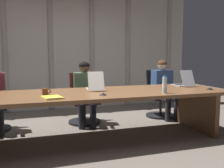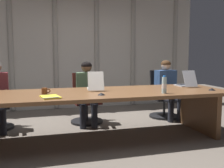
{
  "view_description": "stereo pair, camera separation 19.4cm",
  "coord_description": "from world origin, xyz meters",
  "px_view_note": "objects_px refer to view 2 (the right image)",
  "views": [
    {
      "loc": [
        -1.06,
        -3.68,
        1.27
      ],
      "look_at": [
        0.2,
        0.1,
        0.82
      ],
      "focal_mm": 41.89,
      "sensor_mm": 36.0,
      "label": 1
    },
    {
      "loc": [
        -0.87,
        -3.74,
        1.27
      ],
      "look_at": [
        0.2,
        0.1,
        0.82
      ],
      "focal_mm": 41.89,
      "sensor_mm": 36.0,
      "label": 2
    }
  ],
  "objects_px": {
    "water_bottle_primary": "(164,85)",
    "office_chair_center": "(163,100)",
    "coffee_mug_near": "(45,91)",
    "conference_mic_left_side": "(101,94)",
    "person_center": "(168,86)",
    "office_chair_left_mid": "(86,104)",
    "laptop_left_mid": "(95,86)",
    "laptop_center": "(185,83)",
    "person_left_mid": "(87,89)",
    "spiral_notepad": "(50,97)",
    "conference_mic_middle": "(212,89)"
  },
  "relations": [
    {
      "from": "person_center",
      "to": "water_bottle_primary",
      "type": "distance_m",
      "value": 1.53
    },
    {
      "from": "water_bottle_primary",
      "to": "coffee_mug_near",
      "type": "distance_m",
      "value": 1.69
    },
    {
      "from": "water_bottle_primary",
      "to": "coffee_mug_near",
      "type": "relative_size",
      "value": 2.06
    },
    {
      "from": "office_chair_left_mid",
      "to": "spiral_notepad",
      "type": "relative_size",
      "value": 2.7
    },
    {
      "from": "laptop_center",
      "to": "person_center",
      "type": "height_order",
      "value": "person_center"
    },
    {
      "from": "laptop_center",
      "to": "conference_mic_left_side",
      "type": "relative_size",
      "value": 4.09
    },
    {
      "from": "person_center",
      "to": "person_left_mid",
      "type": "bearing_deg",
      "value": -94.11
    },
    {
      "from": "person_center",
      "to": "laptop_left_mid",
      "type": "bearing_deg",
      "value": -71.34
    },
    {
      "from": "office_chair_left_mid",
      "to": "laptop_left_mid",
      "type": "bearing_deg",
      "value": -3.74
    },
    {
      "from": "office_chair_center",
      "to": "person_center",
      "type": "distance_m",
      "value": 0.35
    },
    {
      "from": "office_chair_left_mid",
      "to": "water_bottle_primary",
      "type": "bearing_deg",
      "value": 26.67
    },
    {
      "from": "office_chair_left_mid",
      "to": "coffee_mug_near",
      "type": "xyz_separation_m",
      "value": [
        -0.77,
        -1.08,
        0.43
      ]
    },
    {
      "from": "person_left_mid",
      "to": "conference_mic_left_side",
      "type": "relative_size",
      "value": 10.42
    },
    {
      "from": "office_chair_left_mid",
      "to": "office_chair_center",
      "type": "height_order",
      "value": "office_chair_center"
    },
    {
      "from": "laptop_left_mid",
      "to": "laptop_center",
      "type": "relative_size",
      "value": 1.1
    },
    {
      "from": "conference_mic_left_side",
      "to": "office_chair_left_mid",
      "type": "bearing_deg",
      "value": 88.69
    },
    {
      "from": "person_center",
      "to": "water_bottle_primary",
      "type": "height_order",
      "value": "person_center"
    },
    {
      "from": "office_chair_left_mid",
      "to": "person_center",
      "type": "bearing_deg",
      "value": 80.84
    },
    {
      "from": "laptop_center",
      "to": "office_chair_center",
      "type": "xyz_separation_m",
      "value": [
        0.01,
        0.84,
        -0.43
      ]
    },
    {
      "from": "office_chair_left_mid",
      "to": "conference_mic_middle",
      "type": "height_order",
      "value": "office_chair_left_mid"
    },
    {
      "from": "coffee_mug_near",
      "to": "person_center",
      "type": "bearing_deg",
      "value": 21.22
    },
    {
      "from": "water_bottle_primary",
      "to": "office_chair_center",
      "type": "bearing_deg",
      "value": 63.36
    },
    {
      "from": "office_chair_left_mid",
      "to": "person_left_mid",
      "type": "xyz_separation_m",
      "value": [
        -0.0,
        -0.16,
        0.31
      ]
    },
    {
      "from": "office_chair_left_mid",
      "to": "conference_mic_middle",
      "type": "xyz_separation_m",
      "value": [
        1.73,
        -1.39,
        0.4
      ]
    },
    {
      "from": "office_chair_center",
      "to": "person_left_mid",
      "type": "distance_m",
      "value": 1.65
    },
    {
      "from": "office_chair_left_mid",
      "to": "coffee_mug_near",
      "type": "relative_size",
      "value": 7.46
    },
    {
      "from": "laptop_left_mid",
      "to": "coffee_mug_near",
      "type": "xyz_separation_m",
      "value": [
        -0.77,
        -0.25,
        -0.01
      ]
    },
    {
      "from": "conference_mic_middle",
      "to": "laptop_center",
      "type": "bearing_deg",
      "value": 102.97
    },
    {
      "from": "laptop_center",
      "to": "office_chair_left_mid",
      "type": "height_order",
      "value": "laptop_center"
    },
    {
      "from": "person_left_mid",
      "to": "person_center",
      "type": "bearing_deg",
      "value": 95.98
    },
    {
      "from": "spiral_notepad",
      "to": "conference_mic_left_side",
      "type": "bearing_deg",
      "value": -9.69
    },
    {
      "from": "office_chair_center",
      "to": "coffee_mug_near",
      "type": "relative_size",
      "value": 7.65
    },
    {
      "from": "office_chair_center",
      "to": "conference_mic_middle",
      "type": "height_order",
      "value": "office_chair_center"
    },
    {
      "from": "conference_mic_left_side",
      "to": "spiral_notepad",
      "type": "xyz_separation_m",
      "value": [
        -0.68,
        -0.02,
        -0.01
      ]
    },
    {
      "from": "office_chair_left_mid",
      "to": "person_center",
      "type": "height_order",
      "value": "person_center"
    },
    {
      "from": "office_chair_center",
      "to": "laptop_center",
      "type": "bearing_deg",
      "value": 1.12
    },
    {
      "from": "office_chair_left_mid",
      "to": "office_chair_center",
      "type": "xyz_separation_m",
      "value": [
        1.61,
        0.0,
        0.01
      ]
    },
    {
      "from": "laptop_left_mid",
      "to": "water_bottle_primary",
      "type": "bearing_deg",
      "value": -118.79
    },
    {
      "from": "laptop_left_mid",
      "to": "office_chair_center",
      "type": "bearing_deg",
      "value": -54.78
    },
    {
      "from": "person_left_mid",
      "to": "person_center",
      "type": "relative_size",
      "value": 0.99
    },
    {
      "from": "laptop_left_mid",
      "to": "laptop_center",
      "type": "height_order",
      "value": "laptop_left_mid"
    },
    {
      "from": "spiral_notepad",
      "to": "person_left_mid",
      "type": "bearing_deg",
      "value": 49.33
    },
    {
      "from": "person_center",
      "to": "conference_mic_middle",
      "type": "xyz_separation_m",
      "value": [
        0.11,
        -1.23,
        0.08
      ]
    },
    {
      "from": "laptop_center",
      "to": "conference_mic_left_side",
      "type": "distance_m",
      "value": 1.72
    },
    {
      "from": "coffee_mug_near",
      "to": "conference_mic_left_side",
      "type": "relative_size",
      "value": 1.13
    },
    {
      "from": "person_left_mid",
      "to": "conference_mic_left_side",
      "type": "distance_m",
      "value": 1.24
    },
    {
      "from": "office_chair_left_mid",
      "to": "water_bottle_primary",
      "type": "distance_m",
      "value": 1.78
    },
    {
      "from": "laptop_left_mid",
      "to": "spiral_notepad",
      "type": "relative_size",
      "value": 1.45
    },
    {
      "from": "laptop_center",
      "to": "coffee_mug_near",
      "type": "xyz_separation_m",
      "value": [
        -2.37,
        -0.25,
        -0.01
      ]
    },
    {
      "from": "laptop_center",
      "to": "person_left_mid",
      "type": "relative_size",
      "value": 0.39
    }
  ]
}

